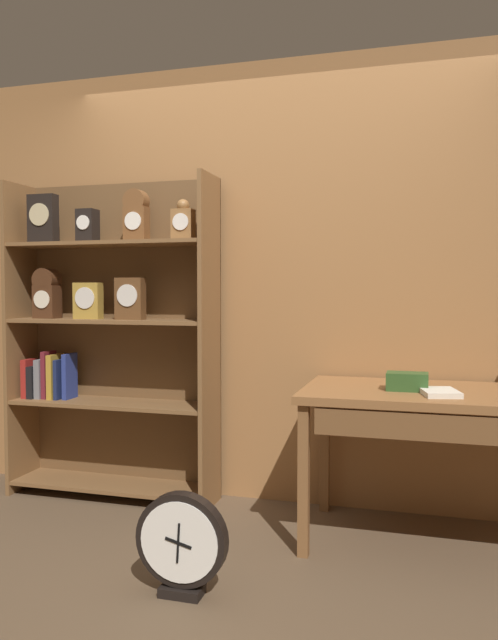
{
  "coord_description": "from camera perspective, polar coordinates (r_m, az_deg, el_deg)",
  "views": [
    {
      "loc": [
        0.85,
        -2.34,
        1.26
      ],
      "look_at": [
        -0.04,
        0.77,
        1.1
      ],
      "focal_mm": 34.68,
      "sensor_mm": 36.0,
      "label": 1
    }
  ],
  "objects": [
    {
      "name": "ground_plane",
      "position": [
        2.79,
        -3.91,
        -24.09
      ],
      "size": [
        10.0,
        10.0,
        0.0
      ],
      "primitive_type": "plane",
      "color": "brown"
    },
    {
      "name": "back_wood_panel",
      "position": [
        3.67,
        2.62,
        3.41
      ],
      "size": [
        4.8,
        0.05,
        2.6
      ],
      "primitive_type": "cube",
      "color": "#9E6B3D",
      "rests_on": "ground"
    },
    {
      "name": "bookshelf",
      "position": [
        3.86,
        -13.0,
        -1.16
      ],
      "size": [
        1.28,
        0.33,
        1.92
      ],
      "color": "brown",
      "rests_on": "ground"
    },
    {
      "name": "workbench",
      "position": [
        3.17,
        18.15,
        -7.75
      ],
      "size": [
        1.43,
        0.73,
        0.77
      ],
      "color": "brown",
      "rests_on": "ground"
    },
    {
      "name": "toolbox_small",
      "position": [
        3.14,
        14.39,
        -5.52
      ],
      "size": [
        0.2,
        0.13,
        0.09
      ],
      "primitive_type": "cube",
      "color": "#2D5123",
      "rests_on": "workbench"
    },
    {
      "name": "open_repair_manual",
      "position": [
        3.05,
        17.17,
        -6.4
      ],
      "size": [
        0.21,
        0.25,
        0.02
      ],
      "primitive_type": "cube",
      "rotation": [
        0.0,
        0.0,
        0.23
      ],
      "color": "silver",
      "rests_on": "workbench"
    },
    {
      "name": "round_clock_large",
      "position": [
        2.71,
        -6.23,
        -19.79
      ],
      "size": [
        0.39,
        0.11,
        0.43
      ],
      "color": "black",
      "rests_on": "ground"
    }
  ]
}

